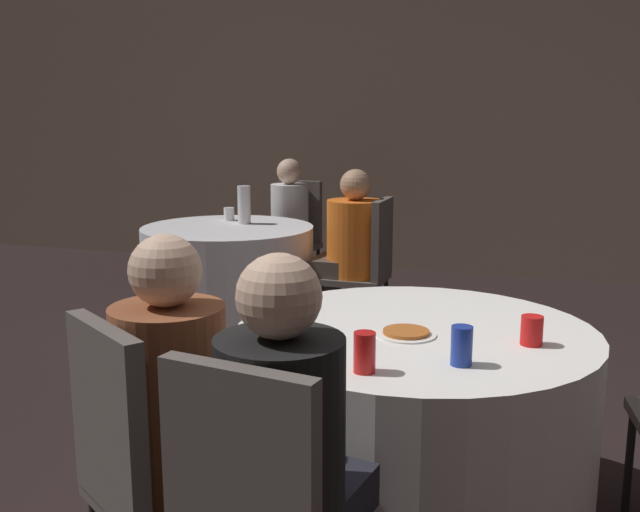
# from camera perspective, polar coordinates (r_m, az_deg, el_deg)

# --- Properties ---
(wall_back) EXTENTS (16.00, 0.06, 2.80)m
(wall_back) POSITION_cam_1_polar(r_m,az_deg,el_deg) (6.75, 15.61, 10.13)
(wall_back) COLOR gray
(wall_back) RESTS_ON ground_plane
(table_near) EXTENTS (1.29, 1.29, 0.73)m
(table_near) POSITION_cam_1_polar(r_m,az_deg,el_deg) (2.70, 7.46, -13.18)
(table_near) COLOR white
(table_near) RESTS_ON ground_plane
(table_far) EXTENTS (1.18, 1.18, 0.73)m
(table_far) POSITION_cam_1_polar(r_m,az_deg,el_deg) (4.99, -7.31, -1.78)
(table_far) COLOR silver
(table_far) RESTS_ON ground_plane
(chair_near_southwest) EXTENTS (0.56, 0.56, 0.95)m
(chair_near_southwest) POSITION_cam_1_polar(r_m,az_deg,el_deg) (2.05, -14.22, -15.57)
(chair_near_southwest) COLOR #59514C
(chair_near_southwest) RESTS_ON ground_plane
(chair_far_north) EXTENTS (0.45, 0.46, 0.95)m
(chair_far_north) POSITION_cam_1_polar(r_m,az_deg,el_deg) (5.81, -1.97, 2.12)
(chair_far_north) COLOR #59514C
(chair_far_north) RESTS_ON ground_plane
(chair_far_east) EXTENTS (0.42, 0.41, 0.95)m
(chair_far_east) POSITION_cam_1_polar(r_m,az_deg,el_deg) (4.60, 3.99, -0.30)
(chair_far_east) COLOR #59514C
(chair_far_east) RESTS_ON ground_plane
(person_floral_shirt) EXTENTS (0.43, 0.46, 1.17)m
(person_floral_shirt) POSITION_cam_1_polar(r_m,az_deg,el_deg) (2.11, -9.90, -13.95)
(person_floral_shirt) COLOR #4C4238
(person_floral_shirt) RESTS_ON ground_plane
(person_orange_shirt) EXTENTS (0.52, 0.37, 1.14)m
(person_orange_shirt) POSITION_cam_1_polar(r_m,az_deg,el_deg) (4.64, 2.06, 0.18)
(person_orange_shirt) COLOR #4C4238
(person_orange_shirt) RESTS_ON ground_plane
(person_white_shirt) EXTENTS (0.33, 0.49, 1.14)m
(person_white_shirt) POSITION_cam_1_polar(r_m,az_deg,el_deg) (5.66, -2.79, 1.92)
(person_white_shirt) COLOR black
(person_white_shirt) RESTS_ON ground_plane
(person_black_shirt) EXTENTS (0.35, 0.49, 1.17)m
(person_black_shirt) POSITION_cam_1_polar(r_m,az_deg,el_deg) (1.87, -1.97, -17.22)
(person_black_shirt) COLOR black
(person_black_shirt) RESTS_ON ground_plane
(pizza_plate_near) EXTENTS (0.21, 0.21, 0.02)m
(pizza_plate_near) POSITION_cam_1_polar(r_m,az_deg,el_deg) (2.49, 6.90, -6.13)
(pizza_plate_near) COLOR white
(pizza_plate_near) RESTS_ON table_near
(soda_can_silver) EXTENTS (0.07, 0.07, 0.12)m
(soda_can_silver) POSITION_cam_1_polar(r_m,az_deg,el_deg) (2.38, -1.40, -5.54)
(soda_can_silver) COLOR silver
(soda_can_silver) RESTS_ON table_near
(soda_can_red) EXTENTS (0.07, 0.07, 0.12)m
(soda_can_red) POSITION_cam_1_polar(r_m,az_deg,el_deg) (2.12, 3.58, -7.70)
(soda_can_red) COLOR red
(soda_can_red) RESTS_ON table_near
(soda_can_blue) EXTENTS (0.07, 0.07, 0.12)m
(soda_can_blue) POSITION_cam_1_polar(r_m,az_deg,el_deg) (2.22, 11.26, -7.06)
(soda_can_blue) COLOR #1E38A5
(soda_can_blue) RESTS_ON table_near
(cup_near) EXTENTS (0.07, 0.07, 0.10)m
(cup_near) POSITION_cam_1_polar(r_m,az_deg,el_deg) (2.46, 16.58, -5.73)
(cup_near) COLOR red
(cup_near) RESTS_ON table_near
(bottle_far) EXTENTS (0.09, 0.09, 0.27)m
(bottle_far) POSITION_cam_1_polar(r_m,az_deg,el_deg) (5.03, -6.09, 4.09)
(bottle_far) COLOR white
(bottle_far) RESTS_ON table_far
(cup_far) EXTENTS (0.08, 0.08, 0.09)m
(cup_far) POSITION_cam_1_polar(r_m,az_deg,el_deg) (5.22, -7.29, 3.36)
(cup_far) COLOR white
(cup_far) RESTS_ON table_far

